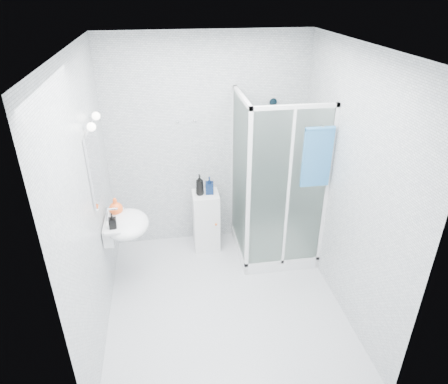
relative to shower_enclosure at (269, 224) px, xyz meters
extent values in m
cube|color=silver|center=(-0.67, -0.77, 0.85)|extent=(2.40, 2.60, 2.60)
cube|color=silver|center=(-0.67, -0.77, -0.44)|extent=(2.40, 2.60, 0.01)
cube|color=white|center=(-0.67, -0.77, 2.15)|extent=(2.40, 2.60, 0.01)
cube|color=white|center=(0.08, 0.08, -0.39)|extent=(0.90, 0.90, 0.12)
cube|color=silver|center=(-0.35, 0.08, 1.53)|extent=(0.04, 0.90, 0.04)
cube|color=silver|center=(0.08, -0.35, 1.53)|extent=(0.90, 0.04, 0.04)
cube|color=silver|center=(-0.35, -0.35, 0.55)|extent=(0.04, 0.04, 2.00)
cube|color=white|center=(-0.36, 0.08, 0.59)|extent=(0.02, 0.82, 1.84)
cube|color=white|center=(0.08, -0.36, 0.59)|extent=(0.82, 0.02, 1.84)
cube|color=silver|center=(0.08, -0.35, 0.59)|extent=(0.03, 0.04, 1.84)
cylinder|color=silver|center=(0.08, 0.47, 0.90)|extent=(0.02, 0.02, 1.00)
cylinder|color=silver|center=(0.08, 0.44, 1.37)|extent=(0.09, 0.05, 0.09)
cylinder|color=silver|center=(0.13, 0.50, 0.60)|extent=(0.12, 0.04, 0.12)
cylinder|color=silver|center=(0.36, -0.39, 1.33)|extent=(0.03, 0.05, 0.03)
cube|color=white|center=(-1.81, -0.32, 0.30)|extent=(0.10, 0.40, 0.18)
ellipsoid|color=white|center=(-1.63, -0.32, 0.35)|extent=(0.46, 0.56, 0.20)
cube|color=white|center=(-1.75, -0.32, 0.40)|extent=(0.16, 0.50, 0.02)
cylinder|color=silver|center=(-1.81, -0.32, 0.48)|extent=(0.04, 0.04, 0.16)
cylinder|color=silver|center=(-1.76, -0.32, 0.55)|extent=(0.12, 0.02, 0.02)
cube|color=white|center=(-1.85, -0.32, 1.05)|extent=(0.02, 0.60, 0.70)
cylinder|color=silver|center=(-1.84, -0.48, 1.47)|extent=(0.05, 0.04, 0.04)
sphere|color=white|center=(-1.80, -0.48, 1.47)|extent=(0.08, 0.08, 0.08)
cylinder|color=silver|center=(-1.84, -0.16, 1.47)|extent=(0.05, 0.04, 0.04)
sphere|color=white|center=(-1.80, -0.16, 1.47)|extent=(0.08, 0.08, 0.08)
cylinder|color=silver|center=(-1.02, 0.50, 1.17)|extent=(0.02, 0.04, 0.02)
sphere|color=silver|center=(-1.02, 0.48, 1.17)|extent=(0.03, 0.03, 0.03)
cylinder|color=silver|center=(-0.82, 0.50, 1.17)|extent=(0.02, 0.04, 0.02)
sphere|color=silver|center=(-0.82, 0.48, 1.17)|extent=(0.03, 0.03, 0.03)
cube|color=silver|center=(-0.74, 0.29, -0.06)|extent=(0.32, 0.32, 0.77)
cube|color=silver|center=(-0.74, 0.14, -0.06)|extent=(0.28, 0.01, 0.65)
sphere|color=orange|center=(-0.64, 0.12, -0.03)|extent=(0.03, 0.03, 0.03)
cube|color=#29669D|center=(0.34, -0.40, 1.01)|extent=(0.30, 0.04, 0.62)
cylinder|color=#29669D|center=(0.34, -0.40, 1.32)|extent=(0.30, 0.04, 0.04)
imported|color=black|center=(-0.80, 0.28, 0.45)|extent=(0.11, 0.11, 0.26)
imported|color=#0A1C40|center=(-0.68, 0.30, 0.42)|extent=(0.11, 0.11, 0.21)
imported|color=#FF5B1E|center=(-1.74, -0.20, 0.51)|extent=(0.15, 0.15, 0.19)
imported|color=black|center=(-1.75, -0.47, 0.50)|extent=(0.08, 0.08, 0.16)
camera|label=1|loc=(-1.17, -3.95, 2.60)|focal=32.00mm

